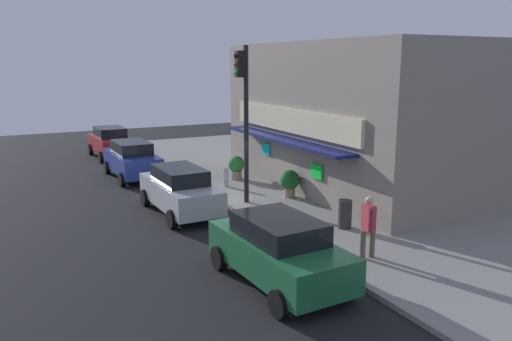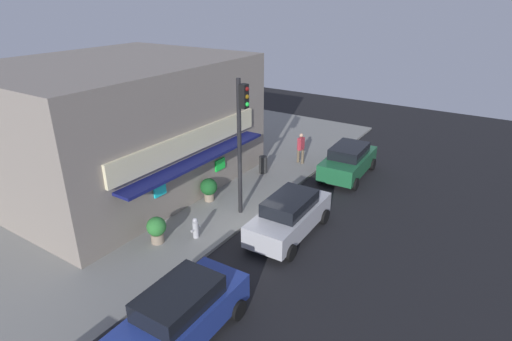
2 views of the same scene
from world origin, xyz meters
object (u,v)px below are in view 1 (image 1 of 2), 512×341
object	(u,v)px
pedestrian	(368,225)
parked_car_blue	(132,159)
traffic_light	(244,105)
trash_can	(345,214)
parked_car_green	(279,250)
potted_plant_by_window	(290,181)
potted_plant_by_doorway	(236,166)
parked_car_red	(110,142)
fire_hydrant	(226,177)
parked_car_silver	(180,190)

from	to	relation	value
pedestrian	parked_car_blue	world-z (taller)	pedestrian
traffic_light	trash_can	size ratio (longest dim) A/B	6.34
trash_can	parked_car_green	world-z (taller)	parked_car_green
potted_plant_by_window	parked_car_blue	bearing A→B (deg)	-146.27
traffic_light	pedestrian	distance (m)	7.19
potted_plant_by_doorway	parked_car_red	size ratio (longest dim) A/B	0.26
potted_plant_by_window	parked_car_green	distance (m)	7.76
trash_can	potted_plant_by_doorway	xyz separation A→B (m)	(-7.96, -0.18, 0.15)
fire_hydrant	pedestrian	distance (m)	9.27
parked_car_green	parked_car_silver	distance (m)	6.87
pedestrian	parked_car_red	distance (m)	19.51
fire_hydrant	trash_can	bearing A→B (deg)	9.76
potted_plant_by_window	parked_car_red	size ratio (longest dim) A/B	0.27
trash_can	parked_car_silver	world-z (taller)	parked_car_silver
trash_can	pedestrian	bearing A→B (deg)	-23.23
fire_hydrant	potted_plant_by_doorway	xyz separation A→B (m)	(-1.08, 1.01, 0.19)
potted_plant_by_window	parked_car_green	bearing A→B (deg)	-32.93
potted_plant_by_window	parked_car_silver	distance (m)	4.46
fire_hydrant	parked_car_red	size ratio (longest dim) A/B	0.21
trash_can	fire_hydrant	bearing A→B (deg)	-170.24
fire_hydrant	parked_car_green	world-z (taller)	parked_car_green
potted_plant_by_doorway	parked_car_silver	bearing A→B (deg)	-48.04
pedestrian	potted_plant_by_window	world-z (taller)	pedestrian
traffic_light	fire_hydrant	xyz separation A→B (m)	(-2.65, 0.40, -3.32)
parked_car_silver	traffic_light	bearing A→B (deg)	84.58
parked_car_blue	parked_car_red	distance (m)	5.90
potted_plant_by_doorway	trash_can	bearing A→B (deg)	1.26
pedestrian	parked_car_green	bearing A→B (deg)	-89.46
pedestrian	parked_car_red	size ratio (longest dim) A/B	0.42
fire_hydrant	trash_can	size ratio (longest dim) A/B	0.93
trash_can	potted_plant_by_doorway	world-z (taller)	potted_plant_by_doorway
potted_plant_by_doorway	parked_car_red	bearing A→B (deg)	-156.60
fire_hydrant	parked_car_silver	xyz separation A→B (m)	(2.41, -2.88, 0.32)
traffic_light	pedestrian	world-z (taller)	traffic_light
pedestrian	parked_car_blue	xyz separation A→B (m)	(-13.38, -3.21, -0.19)
trash_can	traffic_light	bearing A→B (deg)	-159.53
fire_hydrant	parked_car_blue	world-z (taller)	parked_car_blue
parked_car_silver	parked_car_blue	world-z (taller)	parked_car_blue
traffic_light	pedestrian	size ratio (longest dim) A/B	3.37
fire_hydrant	potted_plant_by_window	bearing A→B (deg)	29.48
pedestrian	parked_car_blue	size ratio (longest dim) A/B	0.40
trash_can	parked_car_red	size ratio (longest dim) A/B	0.22
pedestrian	parked_car_green	size ratio (longest dim) A/B	0.40
potted_plant_by_window	parked_car_blue	xyz separation A→B (m)	(-6.89, -4.60, 0.12)
parked_car_silver	parked_car_blue	bearing A→B (deg)	-178.59
parked_car_green	parked_car_silver	xyz separation A→B (m)	(-6.86, -0.22, -0.00)
fire_hydrant	parked_car_silver	distance (m)	3.77
traffic_light	potted_plant_by_window	size ratio (longest dim) A/B	5.36
potted_plant_by_doorway	parked_car_red	world-z (taller)	parked_car_red
traffic_light	parked_car_red	xyz separation A→B (m)	(-12.67, -2.46, -2.99)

